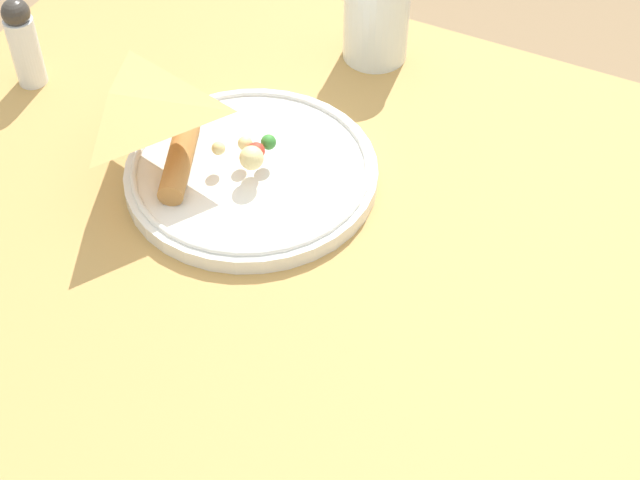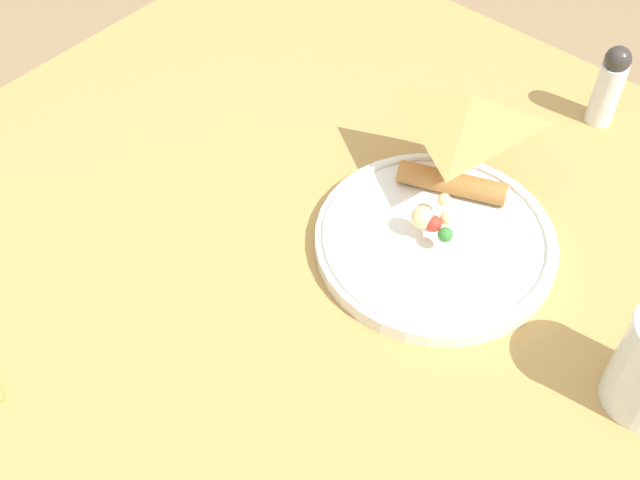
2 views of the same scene
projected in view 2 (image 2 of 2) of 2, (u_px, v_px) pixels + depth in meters
name	position (u px, v px, depth m)	size (l,w,h in m)	color
dining_table	(255.00, 337.00, 0.87)	(1.05, 0.86, 0.74)	tan
plate_pizza	(437.00, 235.00, 0.80)	(0.24, 0.24, 0.05)	white
pepper_shaker	(609.00, 85.00, 0.90)	(0.03, 0.03, 0.10)	white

